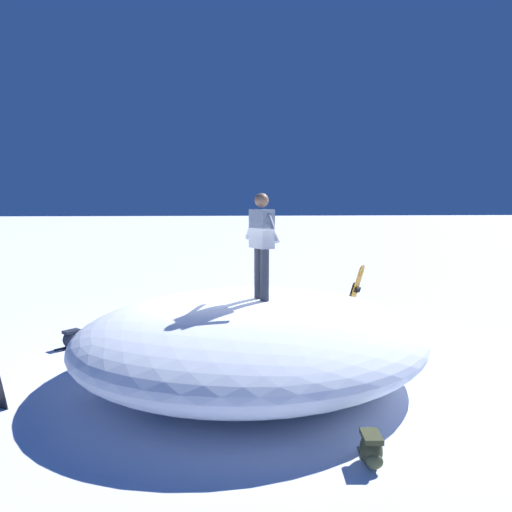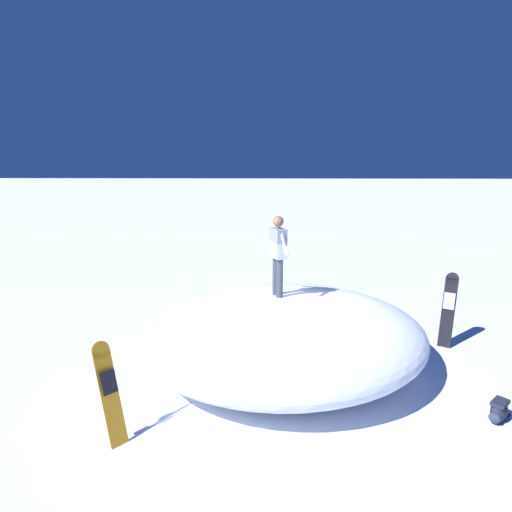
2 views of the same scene
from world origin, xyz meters
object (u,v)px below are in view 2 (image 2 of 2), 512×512
(snowboarder_standing, at_px, (278,251))
(snowboard_primary_upright, at_px, (449,308))
(snowboard_secondary_upright, at_px, (109,391))
(backpack_far, at_px, (244,307))
(backpack_near, at_px, (499,411))

(snowboarder_standing, distance_m, snowboard_primary_upright, 4.21)
(snowboarder_standing, distance_m, snowboard_secondary_upright, 4.17)
(snowboarder_standing, bearing_deg, backpack_far, 108.64)
(snowboarder_standing, height_order, snowboard_secondary_upright, snowboarder_standing)
(backpack_near, xyz_separation_m, backpack_far, (-4.44, 4.90, -0.00))
(snowboard_secondary_upright, relative_size, backpack_far, 2.67)
(snowboard_primary_upright, distance_m, backpack_far, 5.18)
(snowboard_primary_upright, bearing_deg, snowboard_secondary_upright, -150.01)
(backpack_near, distance_m, backpack_far, 6.61)
(snowboard_secondary_upright, height_order, backpack_near, snowboard_secondary_upright)
(snowboarder_standing, bearing_deg, snowboard_secondary_upright, -130.35)
(snowboarder_standing, bearing_deg, backpack_near, -32.64)
(snowboard_secondary_upright, bearing_deg, snowboarder_standing, 49.65)
(snowboarder_standing, relative_size, snowboard_primary_upright, 1.00)
(backpack_far, bearing_deg, snowboarder_standing, -71.36)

